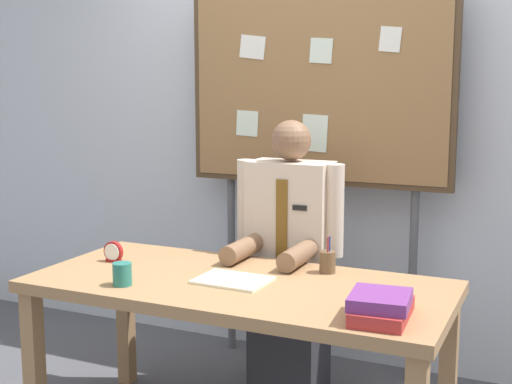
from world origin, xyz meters
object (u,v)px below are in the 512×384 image
open_notebook (233,280)px  coffee_mug (122,274)px  desk_clock (113,253)px  pen_holder (328,262)px  person (289,270)px  desk (239,300)px  book_stack (381,306)px  bulletin_board (317,92)px

open_notebook → coffee_mug: coffee_mug is taller
open_notebook → coffee_mug: 0.45m
desk_clock → pen_holder: (0.96, 0.23, 0.01)m
coffee_mug → pen_holder: (0.70, 0.53, 0.00)m
open_notebook → coffee_mug: bearing=-149.0°
person → coffee_mug: bearing=-116.2°
open_notebook → pen_holder: (0.31, 0.29, 0.04)m
desk → coffee_mug: bearing=-148.1°
book_stack → pen_holder: (-0.36, 0.49, 0.00)m
open_notebook → pen_holder: pen_holder is taller
open_notebook → pen_holder: 0.43m
bulletin_board → pen_holder: bulletin_board is taller
bulletin_board → coffee_mug: size_ratio=21.95×
desk → person: (0.00, 0.57, -0.01)m
desk → desk_clock: size_ratio=18.34×
desk_clock → coffee_mug: 0.39m
book_stack → open_notebook: size_ratio=1.05×
open_notebook → desk_clock: size_ratio=3.10×
person → book_stack: size_ratio=4.42×
desk → bulletin_board: (-0.00, 0.95, 0.85)m
book_stack → pen_holder: 0.61m
open_notebook → desk_clock: desk_clock is taller
desk → pen_holder: 0.42m
person → open_notebook: person is taller
book_stack → bulletin_board: bearing=119.5°
coffee_mug → open_notebook: bearing=31.0°
bulletin_board → pen_holder: size_ratio=12.83×
bulletin_board → book_stack: 1.52m
pen_holder → book_stack: bearing=-53.6°
desk_clock → book_stack: bearing=-11.1°
book_stack → desk_clock: same height
desk → desk_clock: (-0.66, 0.04, 0.13)m
book_stack → coffee_mug: size_ratio=3.32×
desk → desk_clock: bearing=176.3°
book_stack → coffee_mug: 1.06m
bulletin_board → desk_clock: bulletin_board is taller
desk_clock → open_notebook: bearing=-5.6°
bulletin_board → pen_holder: (0.30, -0.67, -0.72)m
bulletin_board → desk_clock: (-0.66, -0.90, -0.73)m
person → coffee_mug: person is taller
book_stack → desk_clock: bearing=168.9°
pen_holder → bulletin_board: bearing=113.7°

